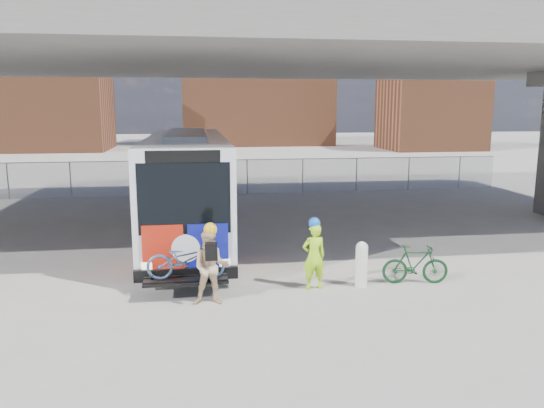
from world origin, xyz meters
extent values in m
plane|color=#9E9991|center=(0.00, 0.00, 0.00)|extent=(160.00, 160.00, 0.00)
cube|color=silver|center=(-2.00, 3.02, 1.95)|extent=(2.55, 12.00, 3.20)
cube|color=black|center=(-2.00, 3.52, 2.59)|extent=(2.61, 11.00, 1.28)
cube|color=black|center=(-2.00, -2.93, 2.33)|extent=(2.24, 0.12, 1.76)
cube|color=black|center=(-2.00, -2.93, 3.36)|extent=(1.78, 0.12, 0.30)
cube|color=black|center=(-2.00, -3.03, 0.45)|extent=(2.55, 0.20, 0.30)
cube|color=#B41E0D|center=(-2.55, -3.00, 1.10)|extent=(1.00, 0.08, 1.20)
cube|color=navy|center=(-1.45, -3.00, 1.10)|extent=(1.00, 0.08, 1.20)
cylinder|color=silver|center=(-2.00, -3.02, 1.10)|extent=(0.70, 0.06, 0.70)
cube|color=gray|center=(-2.00, 3.02, 3.62)|extent=(1.28, 7.20, 0.14)
cube|color=black|center=(-2.00, -3.53, 0.45)|extent=(2.00, 0.70, 0.06)
cylinder|color=black|center=(-3.15, -1.38, 0.50)|extent=(0.30, 1.00, 1.00)
cylinder|color=black|center=(-0.85, -1.38, 0.50)|extent=(0.30, 1.00, 1.00)
cylinder|color=black|center=(-3.15, 7.22, 0.50)|extent=(0.30, 1.00, 1.00)
cylinder|color=black|center=(-0.85, 7.22, 0.50)|extent=(0.30, 1.00, 1.00)
cube|color=#B41E0D|center=(-3.30, -0.78, 1.30)|extent=(0.06, 2.60, 1.70)
cube|color=navy|center=(-3.30, 0.82, 1.30)|extent=(0.06, 1.40, 1.70)
cube|color=#B41E0D|center=(-0.70, -0.78, 1.30)|extent=(0.06, 2.60, 1.70)
cube|color=navy|center=(-0.70, 0.82, 1.30)|extent=(0.06, 1.40, 1.70)
imported|color=#3B5983|center=(-2.00, -3.53, 0.96)|extent=(1.88, 0.77, 0.97)
cube|color=#605E59|center=(0.00, 4.00, 6.75)|extent=(40.00, 16.00, 1.50)
cube|color=#605E59|center=(0.00, 4.00, 7.55)|extent=(40.00, 0.60, 0.80)
cylinder|color=gray|center=(-8.00, 12.00, 0.90)|extent=(0.06, 0.06, 1.80)
cylinder|color=gray|center=(-4.00, 12.00, 0.90)|extent=(0.06, 0.06, 1.80)
cylinder|color=gray|center=(0.00, 12.00, 0.90)|extent=(0.06, 0.06, 1.80)
cylinder|color=gray|center=(4.00, 12.00, 0.90)|extent=(0.06, 0.06, 1.80)
cylinder|color=gray|center=(8.00, 12.00, 0.90)|extent=(0.06, 0.06, 1.80)
cylinder|color=gray|center=(12.00, 12.00, 0.90)|extent=(0.06, 0.06, 1.80)
plane|color=gray|center=(0.00, 12.00, 0.90)|extent=(30.00, 0.00, 30.00)
cube|color=gray|center=(0.00, 12.00, 1.82)|extent=(30.00, 0.05, 0.04)
cube|color=brown|center=(-18.00, 45.00, 5.00)|extent=(14.00, 10.00, 10.00)
cube|color=brown|center=(6.00, 52.00, 6.00)|extent=(18.00, 12.00, 12.00)
cube|color=brown|center=(24.00, 40.00, 4.00)|extent=(10.00, 8.00, 8.00)
cylinder|color=brown|center=(14.00, 55.00, 12.50)|extent=(2.20, 2.20, 25.00)
cylinder|color=silver|center=(2.41, -3.28, 0.51)|extent=(0.31, 0.31, 1.02)
sphere|color=silver|center=(2.41, -3.28, 1.02)|extent=(0.31, 0.31, 0.31)
imported|color=#AEF81A|center=(1.17, -3.28, 0.84)|extent=(0.66, 0.49, 1.68)
sphere|color=blue|center=(1.17, -3.28, 1.70)|extent=(0.29, 0.29, 0.29)
imported|color=#D7B48A|center=(-1.41, -4.01, 0.89)|extent=(0.89, 0.70, 1.77)
sphere|color=yellow|center=(-1.41, -4.01, 1.79)|extent=(0.31, 0.31, 0.31)
cube|color=black|center=(-1.41, -4.21, 1.32)|extent=(0.29, 0.17, 0.40)
imported|color=#12381B|center=(3.86, -3.28, 0.51)|extent=(1.76, 0.72, 1.03)
camera|label=1|loc=(-1.71, -15.82, 4.50)|focal=35.00mm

